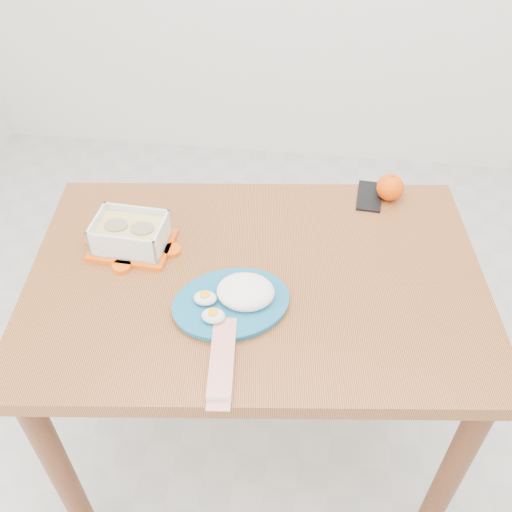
# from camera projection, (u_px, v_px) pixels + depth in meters

# --- Properties ---
(ground) EXTENTS (3.50, 3.50, 0.00)m
(ground) POSITION_uv_depth(u_px,v_px,m) (298.00, 460.00, 1.81)
(ground) COLOR #B7B7B2
(ground) RESTS_ON ground
(dining_table) EXTENTS (1.17, 0.85, 0.75)m
(dining_table) POSITION_uv_depth(u_px,v_px,m) (256.00, 305.00, 1.44)
(dining_table) COLOR #A6602F
(dining_table) RESTS_ON ground
(food_container) EXTENTS (0.20, 0.16, 0.08)m
(food_container) POSITION_uv_depth(u_px,v_px,m) (131.00, 235.00, 1.40)
(food_container) COLOR #FF5607
(food_container) RESTS_ON dining_table
(orange_fruit) EXTENTS (0.07, 0.07, 0.07)m
(orange_fruit) POSITION_uv_depth(u_px,v_px,m) (390.00, 187.00, 1.55)
(orange_fruit) COLOR orange
(orange_fruit) RESTS_ON dining_table
(rice_plate) EXTENTS (0.35, 0.35, 0.07)m
(rice_plate) POSITION_uv_depth(u_px,v_px,m) (236.00, 298.00, 1.28)
(rice_plate) COLOR #186084
(rice_plate) RESTS_ON dining_table
(candy_bar) EXTENTS (0.07, 0.20, 0.02)m
(candy_bar) POSITION_uv_depth(u_px,v_px,m) (222.00, 358.00, 1.17)
(candy_bar) COLOR red
(candy_bar) RESTS_ON dining_table
(smartphone) EXTENTS (0.08, 0.14, 0.01)m
(smartphone) POSITION_uv_depth(u_px,v_px,m) (369.00, 196.00, 1.58)
(smartphone) COLOR black
(smartphone) RESTS_ON dining_table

